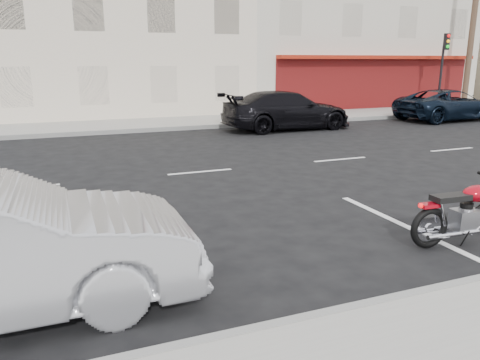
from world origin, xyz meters
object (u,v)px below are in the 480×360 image
object	(u,v)px
suv_far	(449,105)
car_far	(287,110)
fire_hydrant	(414,103)
traffic_light	(443,62)
utility_pole	(474,19)

from	to	relation	value
suv_far	car_far	size ratio (longest dim) A/B	0.97
fire_hydrant	car_far	xyz separation A→B (m)	(-8.71, -2.78, 0.22)
car_far	suv_far	bearing A→B (deg)	-91.81
traffic_light	suv_far	world-z (taller)	traffic_light
utility_pole	fire_hydrant	xyz separation A→B (m)	(-3.50, -0.10, -4.21)
utility_pole	traffic_light	world-z (taller)	utility_pole
fire_hydrant	car_far	world-z (taller)	car_far
suv_far	car_far	xyz separation A→B (m)	(-8.15, 0.08, 0.06)
car_far	utility_pole	bearing A→B (deg)	-77.96
utility_pole	fire_hydrant	size ratio (longest dim) A/B	12.50
utility_pole	traffic_light	size ratio (longest dim) A/B	2.37
utility_pole	suv_far	distance (m)	6.45
traffic_light	car_far	world-z (taller)	traffic_light
traffic_light	utility_pole	bearing A→B (deg)	7.61
fire_hydrant	suv_far	bearing A→B (deg)	-101.08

